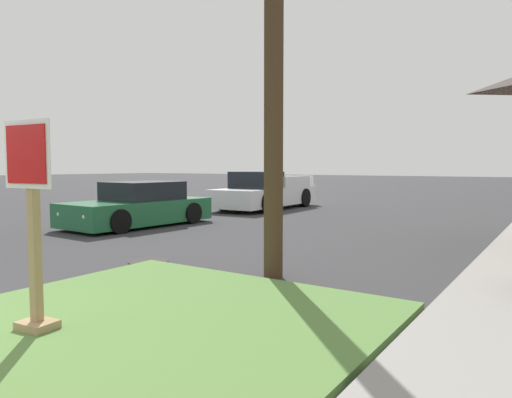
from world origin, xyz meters
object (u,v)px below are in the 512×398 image
(parked_sedan_green, at_px, (139,207))
(manhole_cover, at_px, (148,262))
(pickup_truck_white, at_px, (265,193))
(stop_sign, at_px, (33,233))

(parked_sedan_green, bearing_deg, manhole_cover, -40.61)
(manhole_cover, xyz_separation_m, pickup_truck_white, (-3.86, 9.86, 0.61))
(stop_sign, relative_size, manhole_cover, 2.94)
(manhole_cover, bearing_deg, parked_sedan_green, 139.39)
(manhole_cover, distance_m, parked_sedan_green, 5.30)
(parked_sedan_green, height_order, pickup_truck_white, pickup_truck_white)
(parked_sedan_green, bearing_deg, stop_sign, -48.78)
(stop_sign, height_order, manhole_cover, stop_sign)
(manhole_cover, height_order, parked_sedan_green, parked_sedan_green)
(stop_sign, bearing_deg, parked_sedan_green, 131.22)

